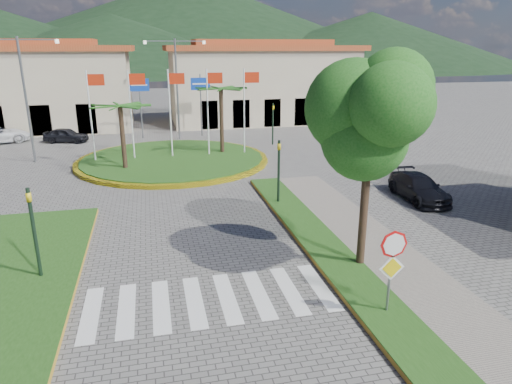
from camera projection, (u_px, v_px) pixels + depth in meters
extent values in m
cube|color=gray|center=(420.00, 308.00, 13.35)|extent=(4.00, 28.00, 0.15)
cube|color=#1F4814|center=(383.00, 313.00, 13.08)|extent=(1.60, 28.00, 0.18)
cube|color=silver|center=(208.00, 300.00, 13.92)|extent=(8.00, 3.00, 0.01)
cylinder|color=yellow|center=(173.00, 160.00, 30.59)|extent=(12.70, 12.70, 0.24)
cylinder|color=#1F4814|center=(173.00, 160.00, 30.58)|extent=(12.00, 12.00, 0.30)
cylinder|color=black|center=(123.00, 140.00, 27.50)|extent=(0.28, 0.28, 4.05)
cylinder|color=black|center=(222.00, 123.00, 31.60)|extent=(0.28, 0.28, 4.68)
cylinder|color=silver|center=(91.00, 119.00, 29.09)|extent=(0.10, 0.10, 6.00)
cube|color=#B9240B|center=(96.00, 80.00, 28.48)|extent=(1.00, 0.03, 0.70)
cylinder|color=silver|center=(131.00, 117.00, 29.63)|extent=(0.10, 0.10, 6.00)
cube|color=#B9240B|center=(137.00, 79.00, 29.02)|extent=(1.00, 0.03, 0.70)
cylinder|color=silver|center=(170.00, 116.00, 30.17)|extent=(0.10, 0.10, 6.00)
cube|color=#B9240B|center=(177.00, 79.00, 29.56)|extent=(1.00, 0.03, 0.70)
cylinder|color=silver|center=(208.00, 115.00, 30.72)|extent=(0.10, 0.10, 6.00)
cube|color=#B9240B|center=(215.00, 78.00, 30.10)|extent=(1.00, 0.03, 0.70)
cylinder|color=silver|center=(244.00, 114.00, 31.26)|extent=(0.10, 0.10, 6.00)
cube|color=#B9240B|center=(252.00, 77.00, 30.65)|extent=(1.00, 0.03, 0.70)
cylinder|color=slate|center=(390.00, 276.00, 12.75)|extent=(0.07, 0.07, 2.50)
cylinder|color=red|center=(394.00, 244.00, 12.40)|extent=(0.80, 0.03, 0.80)
cube|color=yellow|center=(392.00, 268.00, 12.60)|extent=(0.78, 0.03, 0.78)
cylinder|color=black|center=(364.00, 208.00, 15.37)|extent=(0.28, 0.28, 4.40)
ellipsoid|color=#175215|center=(371.00, 119.00, 14.46)|extent=(3.60, 3.60, 3.20)
cylinder|color=black|center=(35.00, 235.00, 14.63)|extent=(0.12, 0.12, 3.20)
imported|color=gold|center=(30.00, 206.00, 14.33)|extent=(0.15, 0.18, 0.90)
cylinder|color=black|center=(279.00, 173.00, 21.83)|extent=(0.12, 0.12, 3.20)
imported|color=gold|center=(279.00, 153.00, 21.53)|extent=(0.15, 0.18, 0.90)
cylinder|color=black|center=(273.00, 124.00, 35.58)|extent=(0.12, 0.12, 3.20)
imported|color=gold|center=(273.00, 111.00, 35.27)|extent=(0.18, 0.15, 0.90)
cylinder|color=slate|center=(141.00, 107.00, 37.75)|extent=(0.12, 0.12, 5.20)
cube|color=#103BB6|center=(139.00, 85.00, 37.15)|extent=(1.60, 0.05, 1.00)
cylinder|color=slate|center=(201.00, 105.00, 38.83)|extent=(0.12, 0.12, 5.20)
cube|color=#103BB6|center=(200.00, 84.00, 38.23)|extent=(1.60, 0.05, 1.00)
cylinder|color=slate|center=(177.00, 90.00, 37.04)|extent=(0.16, 0.16, 8.00)
cube|color=slate|center=(159.00, 41.00, 35.63)|extent=(2.40, 0.08, 0.08)
cube|color=slate|center=(190.00, 41.00, 36.15)|extent=(2.40, 0.08, 0.08)
cylinder|color=slate|center=(26.00, 102.00, 29.31)|extent=(0.16, 0.16, 8.00)
cube|color=slate|center=(38.00, 40.00, 28.42)|extent=(2.40, 0.08, 0.08)
cube|color=#C2AF93|center=(5.00, 91.00, 41.37)|extent=(22.00, 9.00, 7.00)
cube|color=#C2AF93|center=(261.00, 86.00, 46.57)|extent=(18.00, 9.00, 7.00)
cube|color=#9E411E|center=(261.00, 48.00, 45.42)|extent=(19.08, 9.54, 0.50)
cube|color=#9E411E|center=(261.00, 43.00, 45.27)|extent=(13.50, 4.95, 0.60)
cone|color=black|center=(191.00, 23.00, 157.32)|extent=(180.00, 180.00, 30.00)
cone|color=black|center=(370.00, 41.00, 147.86)|extent=(120.00, 120.00, 18.00)
cone|color=black|center=(112.00, 44.00, 126.21)|extent=(110.00, 110.00, 16.00)
imported|color=black|center=(66.00, 135.00, 36.67)|extent=(3.69, 2.27, 1.17)
imported|color=black|center=(242.00, 117.00, 45.73)|extent=(4.13, 1.65, 1.33)
imported|color=black|center=(419.00, 187.00, 22.95)|extent=(1.96, 4.33, 1.23)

